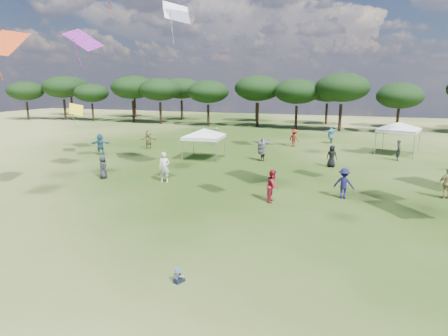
# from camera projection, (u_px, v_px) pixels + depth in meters

# --- Properties ---
(ground) EXTENTS (140.00, 140.00, 0.00)m
(ground) POSITION_uv_depth(u_px,v_px,m) (124.00, 317.00, 10.07)
(ground) COLOR #304A16
(ground) RESTS_ON ground
(tree_line) EXTENTS (108.78, 17.63, 7.77)m
(tree_line) POSITION_uv_depth(u_px,v_px,m) (337.00, 89.00, 51.63)
(tree_line) COLOR black
(tree_line) RESTS_ON ground
(tent_left) EXTENTS (6.09, 6.09, 2.87)m
(tent_left) POSITION_uv_depth(u_px,v_px,m) (204.00, 130.00, 30.64)
(tent_left) COLOR gray
(tent_left) RESTS_ON ground
(tent_right) EXTENTS (6.31, 6.31, 3.18)m
(tent_right) POSITION_uv_depth(u_px,v_px,m) (399.00, 123.00, 32.68)
(tent_right) COLOR gray
(tent_right) RESTS_ON ground
(toddler) EXTENTS (0.36, 0.39, 0.48)m
(toddler) POSITION_uv_depth(u_px,v_px,m) (178.00, 276.00, 11.74)
(toddler) COLOR black
(toddler) RESTS_ON ground
(festival_crowd) EXTENTS (29.97, 23.25, 1.92)m
(festival_crowd) POSITION_uv_depth(u_px,v_px,m) (257.00, 149.00, 30.77)
(festival_crowd) COLOR #27272B
(festival_crowd) RESTS_ON ground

